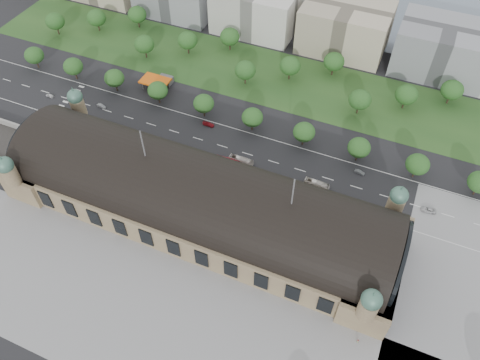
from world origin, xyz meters
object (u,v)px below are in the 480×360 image
at_px(traffic_car_2, 131,136).
at_px(parked_car_0, 77,123).
at_px(parked_car_3, 89,134).
at_px(bus_east, 317,184).
at_px(traffic_car_0, 50,96).
at_px(parked_car_5, 138,142).
at_px(parked_car_6, 136,149).
at_px(petrol_station, 161,80).
at_px(parked_car_4, 108,133).
at_px(traffic_car_3, 209,124).
at_px(bus_mid, 241,161).
at_px(parked_car_1, 87,126).
at_px(traffic_car_1, 101,106).
at_px(parked_car_2, 143,144).
at_px(traffic_car_6, 428,210).
at_px(pedestrian_0, 358,341).
at_px(traffic_car_5, 359,172).
at_px(bus_west, 227,162).

height_order(traffic_car_2, parked_car_0, traffic_car_2).
height_order(parked_car_3, bus_east, bus_east).
bearing_deg(traffic_car_0, parked_car_5, 79.38).
xyz_separation_m(traffic_car_2, bus_east, (84.90, 4.74, 0.75)).
xyz_separation_m(parked_car_0, parked_car_6, (33.93, -4.00, 0.18)).
height_order(petrol_station, parked_car_4, petrol_station).
height_order(traffic_car_0, parked_car_4, parked_car_4).
bearing_deg(parked_car_6, parked_car_3, -123.28).
xyz_separation_m(traffic_car_3, bus_mid, (22.93, -15.76, 0.73)).
bearing_deg(parked_car_1, bus_east, 61.41).
height_order(petrol_station, parked_car_1, petrol_station).
relative_size(traffic_car_1, traffic_car_2, 0.91).
bearing_deg(parked_car_2, parked_car_0, -128.20).
height_order(parked_car_4, bus_mid, bus_mid).
xyz_separation_m(traffic_car_6, bus_east, (-43.72, -5.13, 0.68)).
bearing_deg(traffic_car_1, parked_car_6, -113.04).
xyz_separation_m(traffic_car_3, pedestrian_0, (87.26, -72.61, 0.06)).
xyz_separation_m(parked_car_4, bus_east, (95.19, 7.00, 0.67)).
height_order(parked_car_3, parked_car_5, parked_car_5).
xyz_separation_m(parked_car_1, bus_mid, (73.31, 7.00, 0.88)).
bearing_deg(traffic_car_5, parked_car_5, 109.46).
bearing_deg(traffic_car_2, traffic_car_6, 100.93).
distance_m(traffic_car_2, pedestrian_0, 127.10).
relative_size(traffic_car_1, parked_car_3, 1.23).
distance_m(traffic_car_1, traffic_car_3, 53.13).
distance_m(parked_car_0, parked_car_6, 34.16).
distance_m(bus_west, pedestrian_0, 88.00).
height_order(parked_car_1, parked_car_2, parked_car_2).
bearing_deg(petrol_station, bus_mid, -30.09).
relative_size(petrol_station, parked_car_3, 3.73).
bearing_deg(parked_car_2, parked_car_4, -128.20).
relative_size(parked_car_1, parked_car_6, 0.81).
height_order(traffic_car_2, parked_car_4, parked_car_4).
height_order(petrol_station, traffic_car_6, petrol_station).
bearing_deg(parked_car_2, traffic_car_2, -144.94).
relative_size(traffic_car_1, parked_car_1, 1.01).
xyz_separation_m(traffic_car_3, traffic_car_6, (99.96, -10.63, -0.01)).
bearing_deg(bus_west, traffic_car_6, -86.51).
bearing_deg(parked_car_1, traffic_car_1, 155.89).
xyz_separation_m(traffic_car_1, traffic_car_6, (152.39, -2.06, 0.02)).
relative_size(traffic_car_6, parked_car_6, 1.00).
height_order(petrol_station, traffic_car_5, petrol_station).
xyz_separation_m(traffic_car_0, parked_car_1, (29.69, -10.95, -0.06)).
height_order(parked_car_4, pedestrian_0, pedestrian_0).
relative_size(traffic_car_3, bus_east, 0.52).
relative_size(traffic_car_2, parked_car_6, 0.90).
bearing_deg(parked_car_6, parked_car_0, -130.01).
bearing_deg(traffic_car_6, parked_car_4, -91.03).
bearing_deg(pedestrian_0, bus_west, 123.69).
bearing_deg(petrol_station, traffic_car_5, -10.40).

